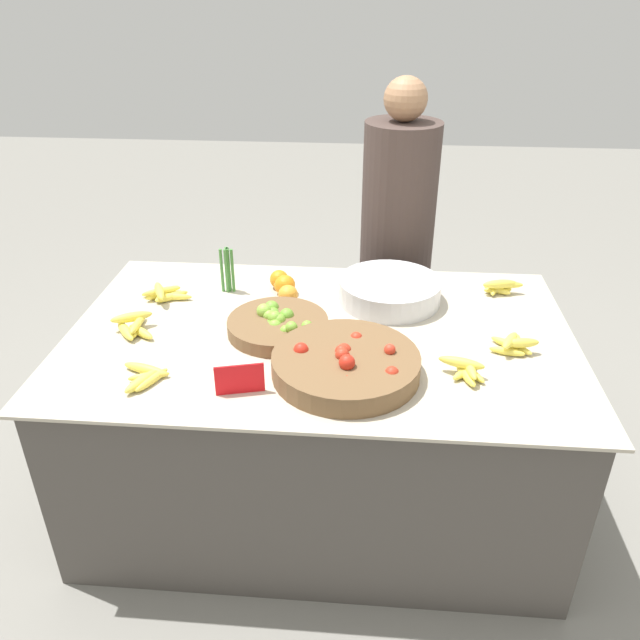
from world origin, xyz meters
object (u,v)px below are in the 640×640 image
at_px(tomato_basket, 346,364).
at_px(price_sign, 240,379).
at_px(lime_bowl, 277,324).
at_px(metal_bowl, 390,291).
at_px(vendor_person, 396,255).

height_order(tomato_basket, price_sign, tomato_basket).
bearing_deg(price_sign, lime_bowl, 66.42).
distance_m(tomato_basket, metal_bowl, 0.54).
xyz_separation_m(tomato_basket, metal_bowl, (0.15, 0.52, 0.01)).
height_order(tomato_basket, metal_bowl, tomato_basket).
relative_size(tomato_basket, vendor_person, 0.31).
bearing_deg(vendor_person, price_sign, -111.95).
height_order(metal_bowl, vendor_person, vendor_person).
relative_size(tomato_basket, price_sign, 3.22).
xyz_separation_m(lime_bowl, vendor_person, (0.45, 0.88, -0.09)).
xyz_separation_m(metal_bowl, price_sign, (-0.46, -0.65, 0.01)).
height_order(lime_bowl, tomato_basket, tomato_basket).
xyz_separation_m(metal_bowl, vendor_person, (0.04, 0.61, -0.11)).
relative_size(lime_bowl, metal_bowl, 0.91).
relative_size(metal_bowl, price_sign, 2.68).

